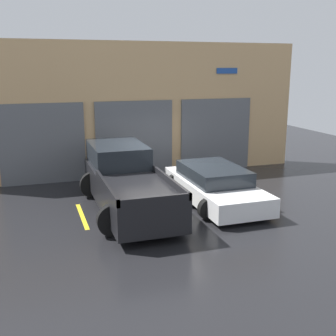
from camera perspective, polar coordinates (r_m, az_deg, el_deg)
name	(u,v)px	position (r m, az deg, el deg)	size (l,w,h in m)	color
ground_plane	(163,197)	(13.91, -0.66, -3.94)	(28.00, 28.00, 0.00)	black
shophouse_building	(137,111)	(16.50, -4.22, 7.69)	(13.24, 0.68, 5.11)	tan
pickup_truck	(126,181)	(12.71, -5.71, -1.80)	(2.45, 5.53, 1.77)	black
sedan_white	(214,185)	(13.36, 6.29, -2.32)	(2.25, 4.54, 1.14)	white
parking_stripe_far_left	(82,216)	(12.42, -11.54, -6.39)	(0.12, 2.20, 0.01)	gold
parking_stripe_left	(173,206)	(13.00, 0.70, -5.20)	(0.12, 2.20, 0.01)	gold
parking_stripe_centre	(253,198)	(14.10, 11.42, -3.95)	(0.12, 2.20, 0.01)	gold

